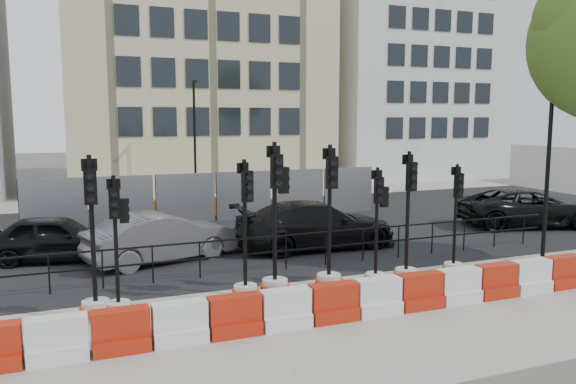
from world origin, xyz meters
name	(u,v)px	position (x,y,z in m)	size (l,w,h in m)	color
ground	(303,282)	(0.00, 0.00, 0.00)	(120.00, 120.00, 0.00)	#51514C
sidewalk_near	(360,321)	(0.00, -3.00, 0.01)	(40.00, 6.00, 0.02)	gray
road	(229,230)	(0.00, 7.00, 0.01)	(40.00, 14.00, 0.03)	black
sidewalk_far	(182,198)	(0.00, 16.00, 0.01)	(40.00, 4.00, 0.02)	gray
building_cream	(193,38)	(2.00, 21.99, 9.00)	(15.00, 10.06, 18.00)	#C1B98D
building_white	(403,63)	(17.00, 21.99, 8.00)	(12.00, 9.06, 16.00)	silver
kerb_railing	(286,246)	(0.00, 1.20, 0.69)	(18.00, 0.04, 1.00)	black
heras_fencing	(211,202)	(-0.01, 9.80, 0.68)	(14.33, 1.72, 2.00)	gray
lamp_post_far	(195,137)	(0.50, 14.98, 3.22)	(0.12, 0.56, 6.00)	black
lamp_post_near	(549,151)	(7.50, -0.52, 3.22)	(0.12, 0.56, 6.00)	black
barrier_row	(356,301)	(0.00, -2.80, 0.37)	(14.65, 0.50, 0.80)	red
traffic_signal_a	(95,287)	(-5.07, -0.95, 0.71)	(0.68, 0.68, 3.44)	silver
traffic_signal_b	(118,286)	(-4.61, -1.04, 0.72)	(0.59, 0.59, 3.01)	silver
traffic_signal_c	(246,273)	(-1.83, -0.97, 0.67)	(0.64, 0.64, 3.26)	silver
traffic_signal_d	(276,261)	(-1.09, -0.92, 0.87)	(0.72, 0.72, 3.63)	silver
traffic_signal_e	(329,262)	(0.26, -0.98, 0.73)	(0.70, 0.70, 3.55)	silver
traffic_signal_f	(376,260)	(1.48, -1.11, 0.71)	(0.59, 0.59, 2.99)	silver
traffic_signal_g	(407,258)	(2.32, -1.17, 0.69)	(0.66, 0.66, 3.36)	silver
traffic_signal_h	(454,254)	(3.89, -1.01, 0.62)	(0.59, 0.59, 2.99)	silver
car_a	(56,238)	(-5.89, 4.54, 0.69)	(4.30, 2.49, 1.38)	black
car_b	(162,237)	(-3.02, 3.38, 0.72)	(4.64, 2.74, 1.45)	#57575D
car_c	(316,225)	(1.83, 3.27, 0.76)	(5.31, 2.25, 1.53)	black
car_d	(528,208)	(10.94, 3.59, 0.73)	(5.72, 3.80, 1.46)	black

